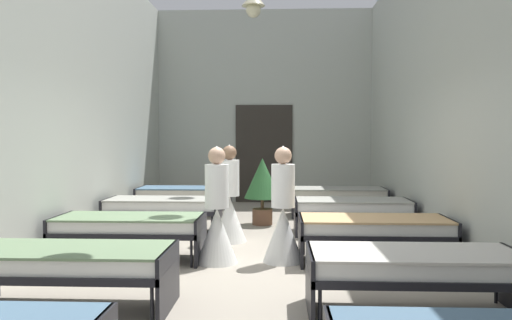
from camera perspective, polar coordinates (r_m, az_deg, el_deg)
ground_plane at (r=6.57m, az=-0.63°, el=-11.85°), size 5.85×12.58×0.10m
room_shell at (r=7.59m, az=-0.14°, el=8.54°), size 5.65×12.18×4.74m
bed_left_row_1 at (r=4.99m, az=-20.65°, el=-10.87°), size 1.90×0.84×0.57m
bed_right_row_1 at (r=4.76m, az=17.66°, el=-11.48°), size 1.90×0.84×0.57m
bed_left_row_2 at (r=6.74m, az=-14.22°, el=-7.32°), size 1.90×0.84×0.57m
bed_right_row_2 at (r=6.57m, az=13.31°, el=-7.56°), size 1.90×0.84×0.57m
bed_left_row_3 at (r=8.56m, az=-10.53°, el=-5.21°), size 1.90×0.84×0.57m
bed_right_row_3 at (r=8.43m, az=10.90°, el=-5.34°), size 1.90×0.84×0.57m
bed_left_row_4 at (r=10.40m, az=-8.15°, el=-3.84°), size 1.90×0.84×0.57m
bed_right_row_4 at (r=10.30m, az=9.36°, el=-3.91°), size 1.90×0.84×0.57m
nurse_near_aisle at (r=6.43m, az=3.10°, el=-6.91°), size 0.52×0.52×1.49m
nurse_mid_aisle at (r=6.38m, az=-4.48°, el=-6.99°), size 0.52×0.52×1.49m
nurse_far_aisle at (r=7.67m, az=-3.03°, el=-5.38°), size 0.52×0.52×1.49m
potted_plant at (r=9.12m, az=0.73°, el=-2.56°), size 0.66×0.66×1.22m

